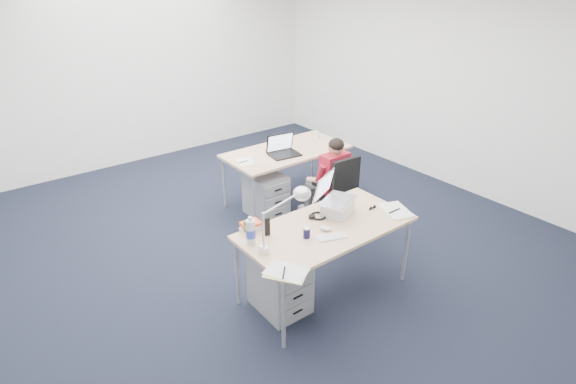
{
  "coord_description": "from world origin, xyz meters",
  "views": [
    {
      "loc": [
        -2.51,
        -3.47,
        2.8
      ],
      "look_at": [
        -0.1,
        -0.33,
        0.85
      ],
      "focal_mm": 28.0,
      "sensor_mm": 36.0,
      "label": 1
    }
  ],
  "objects_px": {
    "cordless_phone": "(267,227)",
    "sunglasses": "(373,208)",
    "seated_person": "(327,180)",
    "drawer_pedestal_far": "(266,195)",
    "desk_lamp": "(279,220)",
    "bear_figurine": "(247,227)",
    "water_bottle": "(251,230)",
    "office_chair": "(335,206)",
    "desk_far": "(287,154)",
    "wireless_keyboard": "(332,237)",
    "drawer_pedestal_near": "(280,283)",
    "silver_laptop": "(338,196)",
    "book_stack": "(252,226)",
    "can_koozie": "(307,233)",
    "computer_mouse": "(325,228)",
    "headphones": "(318,215)",
    "dark_laptop": "(285,145)",
    "far_cup": "(317,134)",
    "desk_near": "(326,230)"
  },
  "relations": [
    {
      "from": "computer_mouse",
      "to": "headphones",
      "type": "xyz_separation_m",
      "value": [
        0.11,
        0.22,
        -0.0
      ]
    },
    {
      "from": "cordless_phone",
      "to": "sunglasses",
      "type": "distance_m",
      "value": 1.11
    },
    {
      "from": "office_chair",
      "to": "dark_laptop",
      "type": "xyz_separation_m",
      "value": [
        -0.19,
        0.74,
        0.6
      ]
    },
    {
      "from": "computer_mouse",
      "to": "sunglasses",
      "type": "distance_m",
      "value": 0.63
    },
    {
      "from": "bear_figurine",
      "to": "cordless_phone",
      "type": "relative_size",
      "value": 0.77
    },
    {
      "from": "cordless_phone",
      "to": "desk_lamp",
      "type": "bearing_deg",
      "value": -84.03
    },
    {
      "from": "office_chair",
      "to": "desk_lamp",
      "type": "height_order",
      "value": "desk_lamp"
    },
    {
      "from": "drawer_pedestal_far",
      "to": "headphones",
      "type": "height_order",
      "value": "headphones"
    },
    {
      "from": "office_chair",
      "to": "bear_figurine",
      "type": "bearing_deg",
      "value": -157.6
    },
    {
      "from": "desk_near",
      "to": "far_cup",
      "type": "distance_m",
      "value": 2.43
    },
    {
      "from": "wireless_keyboard",
      "to": "book_stack",
      "type": "relative_size",
      "value": 1.4
    },
    {
      "from": "silver_laptop",
      "to": "can_koozie",
      "type": "height_order",
      "value": "silver_laptop"
    },
    {
      "from": "wireless_keyboard",
      "to": "bear_figurine",
      "type": "height_order",
      "value": "bear_figurine"
    },
    {
      "from": "desk_far",
      "to": "headphones",
      "type": "height_order",
      "value": "headphones"
    },
    {
      "from": "book_stack",
      "to": "drawer_pedestal_far",
      "type": "bearing_deg",
      "value": 50.9
    },
    {
      "from": "desk_far",
      "to": "wireless_keyboard",
      "type": "height_order",
      "value": "wireless_keyboard"
    },
    {
      "from": "drawer_pedestal_far",
      "to": "silver_laptop",
      "type": "height_order",
      "value": "silver_laptop"
    },
    {
      "from": "silver_laptop",
      "to": "sunglasses",
      "type": "height_order",
      "value": "silver_laptop"
    },
    {
      "from": "water_bottle",
      "to": "office_chair",
      "type": "bearing_deg",
      "value": 23.1
    },
    {
      "from": "headphones",
      "to": "sunglasses",
      "type": "xyz_separation_m",
      "value": [
        0.52,
        -0.2,
        -0.01
      ]
    },
    {
      "from": "can_koozie",
      "to": "desk_lamp",
      "type": "xyz_separation_m",
      "value": [
        -0.28,
        0.03,
        0.2
      ]
    },
    {
      "from": "can_koozie",
      "to": "cordless_phone",
      "type": "distance_m",
      "value": 0.35
    },
    {
      "from": "computer_mouse",
      "to": "headphones",
      "type": "relative_size",
      "value": 0.54
    },
    {
      "from": "desk_far",
      "to": "computer_mouse",
      "type": "bearing_deg",
      "value": -117.49
    },
    {
      "from": "drawer_pedestal_near",
      "to": "silver_laptop",
      "type": "height_order",
      "value": "silver_laptop"
    },
    {
      "from": "office_chair",
      "to": "silver_laptop",
      "type": "relative_size",
      "value": 2.44
    },
    {
      "from": "seated_person",
      "to": "cordless_phone",
      "type": "relative_size",
      "value": 6.39
    },
    {
      "from": "seated_person",
      "to": "drawer_pedestal_far",
      "type": "height_order",
      "value": "seated_person"
    },
    {
      "from": "can_koozie",
      "to": "book_stack",
      "type": "height_order",
      "value": "can_koozie"
    },
    {
      "from": "desk_far",
      "to": "book_stack",
      "type": "relative_size",
      "value": 8.81
    },
    {
      "from": "book_stack",
      "to": "sunglasses",
      "type": "xyz_separation_m",
      "value": [
        1.15,
        -0.38,
        -0.03
      ]
    },
    {
      "from": "cordless_phone",
      "to": "dark_laptop",
      "type": "distance_m",
      "value": 1.9
    },
    {
      "from": "far_cup",
      "to": "drawer_pedestal_far",
      "type": "bearing_deg",
      "value": -164.52
    },
    {
      "from": "drawer_pedestal_far",
      "to": "bear_figurine",
      "type": "xyz_separation_m",
      "value": [
        -1.08,
        -1.27,
        0.52
      ]
    },
    {
      "from": "office_chair",
      "to": "desk_far",
      "type": "bearing_deg",
      "value": 97.67
    },
    {
      "from": "headphones",
      "to": "dark_laptop",
      "type": "relative_size",
      "value": 0.54
    },
    {
      "from": "office_chair",
      "to": "can_koozie",
      "type": "distance_m",
      "value": 1.6
    },
    {
      "from": "computer_mouse",
      "to": "headphones",
      "type": "distance_m",
      "value": 0.25
    },
    {
      "from": "office_chair",
      "to": "sunglasses",
      "type": "height_order",
      "value": "office_chair"
    },
    {
      "from": "cordless_phone",
      "to": "sunglasses",
      "type": "xyz_separation_m",
      "value": [
        1.09,
        -0.23,
        -0.08
      ]
    },
    {
      "from": "computer_mouse",
      "to": "bear_figurine",
      "type": "distance_m",
      "value": 0.7
    },
    {
      "from": "dark_laptop",
      "to": "far_cup",
      "type": "relative_size",
      "value": 4.31
    },
    {
      "from": "water_bottle",
      "to": "drawer_pedestal_near",
      "type": "bearing_deg",
      "value": -24.24
    },
    {
      "from": "desk_lamp",
      "to": "sunglasses",
      "type": "bearing_deg",
      "value": 18.66
    },
    {
      "from": "wireless_keyboard",
      "to": "cordless_phone",
      "type": "relative_size",
      "value": 1.48
    },
    {
      "from": "drawer_pedestal_far",
      "to": "bear_figurine",
      "type": "relative_size",
      "value": 4.16
    },
    {
      "from": "wireless_keyboard",
      "to": "desk_near",
      "type": "bearing_deg",
      "value": 83.26
    },
    {
      "from": "wireless_keyboard",
      "to": "desk_lamp",
      "type": "xyz_separation_m",
      "value": [
        -0.45,
        0.16,
        0.25
      ]
    },
    {
      "from": "computer_mouse",
      "to": "water_bottle",
      "type": "height_order",
      "value": "water_bottle"
    },
    {
      "from": "book_stack",
      "to": "desk_near",
      "type": "bearing_deg",
      "value": -31.2
    }
  ]
}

